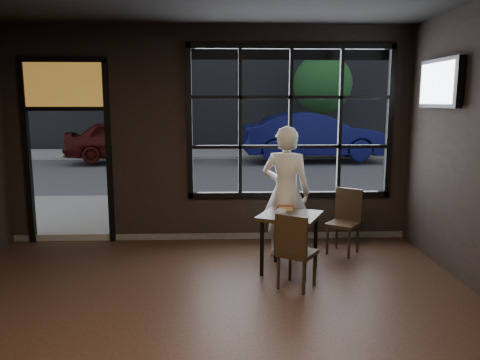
{
  "coord_description": "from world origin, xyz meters",
  "views": [
    {
      "loc": [
        0.19,
        -3.48,
        2.11
      ],
      "look_at": [
        0.4,
        2.2,
        1.15
      ],
      "focal_mm": 35.0,
      "sensor_mm": 36.0,
      "label": 1
    }
  ],
  "objects_px": {
    "navy_car": "(314,136)",
    "chair_near": "(297,250)",
    "cafe_table": "(289,243)",
    "man": "(286,192)"
  },
  "relations": [
    {
      "from": "navy_car",
      "to": "chair_near",
      "type": "bearing_deg",
      "value": 166.03
    },
    {
      "from": "cafe_table",
      "to": "navy_car",
      "type": "relative_size",
      "value": 0.15
    },
    {
      "from": "cafe_table",
      "to": "man",
      "type": "bearing_deg",
      "value": 112.37
    },
    {
      "from": "chair_near",
      "to": "man",
      "type": "height_order",
      "value": "man"
    },
    {
      "from": "cafe_table",
      "to": "navy_car",
      "type": "xyz_separation_m",
      "value": [
        2.33,
        10.51,
        0.54
      ]
    },
    {
      "from": "chair_near",
      "to": "navy_car",
      "type": "relative_size",
      "value": 0.18
    },
    {
      "from": "chair_near",
      "to": "man",
      "type": "bearing_deg",
      "value": -57.5
    },
    {
      "from": "man",
      "to": "navy_car",
      "type": "bearing_deg",
      "value": -83.33
    },
    {
      "from": "chair_near",
      "to": "navy_car",
      "type": "height_order",
      "value": "navy_car"
    },
    {
      "from": "cafe_table",
      "to": "chair_near",
      "type": "height_order",
      "value": "chair_near"
    }
  ]
}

